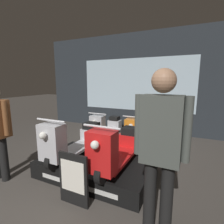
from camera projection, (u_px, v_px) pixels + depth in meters
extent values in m
plane|color=#423D38|center=(34.00, 209.00, 2.32)|extent=(30.00, 30.00, 0.00)
cube|color=#23282D|center=(135.00, 83.00, 5.81)|extent=(6.84, 0.08, 3.20)
cube|color=silver|center=(135.00, 85.00, 5.78)|extent=(3.76, 0.01, 1.70)
cube|color=black|center=(96.00, 167.00, 3.15)|extent=(1.96, 1.18, 0.29)
cube|color=silver|center=(76.00, 185.00, 2.63)|extent=(1.37, 0.01, 0.07)
cylinder|color=black|center=(53.00, 161.00, 2.76)|extent=(0.09, 0.28, 0.28)
cylinder|color=black|center=(92.00, 139.00, 3.81)|extent=(0.09, 0.28, 0.28)
cube|color=#BCBCC1|center=(76.00, 149.00, 3.29)|extent=(0.36, 1.11, 0.05)
cube|color=#BCBCC1|center=(52.00, 142.00, 2.72)|extent=(0.38, 0.25, 0.58)
cube|color=#BCBCC1|center=(92.00, 136.00, 3.78)|extent=(0.40, 0.29, 0.32)
cube|color=black|center=(91.00, 126.00, 3.74)|extent=(0.29, 0.27, 0.13)
cylinder|color=silver|center=(51.00, 120.00, 2.65)|extent=(0.55, 0.03, 0.03)
sphere|color=white|center=(43.00, 135.00, 2.53)|extent=(0.11, 0.11, 0.11)
cylinder|color=black|center=(101.00, 174.00, 2.38)|extent=(0.09, 0.28, 0.28)
cylinder|color=black|center=(131.00, 145.00, 3.44)|extent=(0.09, 0.28, 0.28)
cube|color=red|center=(119.00, 157.00, 2.92)|extent=(0.36, 1.11, 0.05)
cube|color=red|center=(102.00, 152.00, 2.35)|extent=(0.38, 0.25, 0.58)
cube|color=red|center=(130.00, 142.00, 3.41)|extent=(0.40, 0.29, 0.32)
cube|color=black|center=(130.00, 131.00, 3.37)|extent=(0.29, 0.27, 0.13)
cylinder|color=silver|center=(101.00, 127.00, 2.28)|extent=(0.55, 0.03, 0.03)
sphere|color=white|center=(95.00, 145.00, 2.16)|extent=(0.11, 0.11, 0.11)
cylinder|color=black|center=(97.00, 137.00, 4.85)|extent=(0.09, 0.28, 0.28)
cylinder|color=black|center=(115.00, 127.00, 5.91)|extent=(0.09, 0.28, 0.28)
cube|color=#BCBCC1|center=(107.00, 132.00, 5.38)|extent=(0.36, 1.11, 0.05)
cube|color=#BCBCC1|center=(97.00, 126.00, 4.82)|extent=(0.38, 0.25, 0.58)
cube|color=#BCBCC1|center=(115.00, 125.00, 5.88)|extent=(0.40, 0.29, 0.32)
cube|color=black|center=(115.00, 118.00, 5.83)|extent=(0.29, 0.27, 0.13)
cylinder|color=silver|center=(97.00, 114.00, 4.75)|extent=(0.55, 0.03, 0.03)
sphere|color=white|center=(94.00, 122.00, 4.63)|extent=(0.11, 0.11, 0.11)
cylinder|color=black|center=(132.00, 142.00, 4.42)|extent=(0.09, 0.28, 0.28)
cylinder|color=black|center=(145.00, 130.00, 5.48)|extent=(0.09, 0.28, 0.28)
cube|color=orange|center=(139.00, 136.00, 4.95)|extent=(0.36, 1.11, 0.05)
cube|color=orange|center=(133.00, 131.00, 4.38)|extent=(0.38, 0.25, 0.58)
cube|color=orange|center=(145.00, 128.00, 5.45)|extent=(0.40, 0.29, 0.32)
cube|color=black|center=(145.00, 121.00, 5.40)|extent=(0.29, 0.27, 0.13)
cylinder|color=silver|center=(133.00, 117.00, 4.31)|extent=(0.55, 0.03, 0.03)
sphere|color=white|center=(131.00, 126.00, 4.19)|extent=(0.11, 0.11, 0.11)
cylinder|color=black|center=(4.00, 159.00, 2.93)|extent=(0.13, 0.13, 0.77)
cylinder|color=brown|center=(5.00, 118.00, 2.74)|extent=(0.08, 0.08, 0.56)
cylinder|color=black|center=(150.00, 198.00, 1.89)|extent=(0.13, 0.13, 0.86)
cylinder|color=black|center=(166.00, 203.00, 1.81)|extent=(0.13, 0.13, 0.86)
cube|color=#474C47|center=(161.00, 130.00, 1.71)|extent=(0.39, 0.22, 0.68)
cylinder|color=#474C47|center=(138.00, 125.00, 1.81)|extent=(0.08, 0.08, 0.63)
cylinder|color=#474C47|center=(187.00, 130.00, 1.61)|extent=(0.08, 0.08, 0.63)
sphere|color=#A87A5B|center=(164.00, 81.00, 1.63)|extent=(0.23, 0.23, 0.23)
cube|color=black|center=(73.00, 180.00, 2.35)|extent=(0.45, 0.04, 0.73)
cube|color=white|center=(72.00, 177.00, 2.32)|extent=(0.37, 0.01, 0.44)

